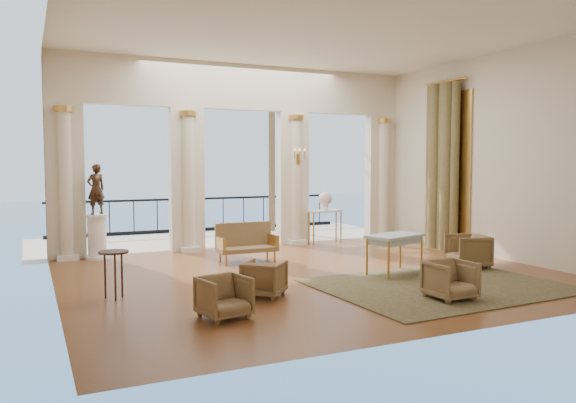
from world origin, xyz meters
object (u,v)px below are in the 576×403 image
armchair_d (264,277)px  console_table (325,216)px  game_table (395,239)px  armchair_a (224,295)px  settee (246,243)px  side_table (114,258)px  statue (96,189)px  armchair_b (451,278)px  armchair_c (468,249)px  pedestal (97,237)px

armchair_d → console_table: (3.70, 4.75, 0.41)m
armchair_d → game_table: bearing=-126.0°
armchair_a → settee: size_ratio=0.50×
side_table → console_table: bearing=33.7°
console_table → side_table: (-5.87, -3.92, -0.08)m
armchair_d → statue: statue is taller
game_table → console_table: bearing=62.3°
armchair_a → armchair_d: size_ratio=1.02×
armchair_b → armchair_c: (2.12, 1.91, 0.03)m
game_table → armchair_d: bearing=174.1°
armchair_b → armchair_d: size_ratio=1.07×
armchair_c → armchair_d: armchair_c is taller
pedestal → side_table: bearing=-92.6°
game_table → console_table: size_ratio=1.28×
settee → pedestal: (-2.82, 1.70, 0.06)m
settee → statue: statue is taller
armchair_c → pedestal: (-6.63, 4.20, 0.11)m
statue → armchair_a: bearing=80.1°
armchair_b → armchair_d: (-2.51, 1.42, -0.02)m
armchair_b → pedestal: size_ratio=0.68×
side_table → armchair_a: bearing=-55.6°
armchair_a → pedestal: 5.72m
pedestal → side_table: 3.88m
armchair_d → settee: size_ratio=0.49×
statue → side_table: bearing=67.3°
game_table → pedestal: pedestal is taller
pedestal → armchair_b: bearing=-53.6°
console_table → armchair_d: bearing=-138.4°
armchair_a → statue: statue is taller
armchair_a → console_table: 7.36m
console_table → armchair_b: bearing=-111.3°
armchair_b → side_table: 5.20m
armchair_a → armchair_d: 1.34m
console_table → armchair_c: bearing=-88.1°
settee → statue: bearing=149.3°
armchair_d → pedestal: size_ratio=0.63×
side_table → pedestal: bearing=87.4°
game_table → settee: bearing=113.3°
armchair_a → console_table: bearing=38.9°
game_table → pedestal: 6.41m
game_table → armchair_c: bearing=-18.4°
statue → game_table: bearing=119.5°
game_table → side_table: bearing=160.1°
pedestal → armchair_a: bearing=-79.7°
armchair_a → game_table: game_table is taller
armchair_d → game_table: size_ratio=0.50×
armchair_a → pedestal: bearing=88.7°
armchair_a → statue: (-1.02, 5.62, 1.21)m
armchair_a → armchair_b: size_ratio=0.95×
statue → console_table: statue is taller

